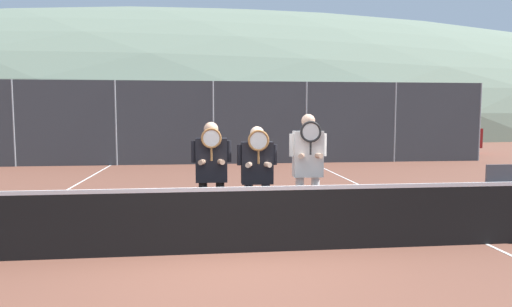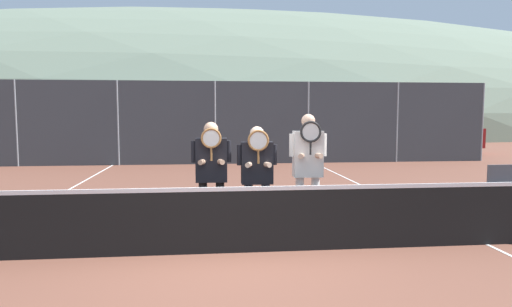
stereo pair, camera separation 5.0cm
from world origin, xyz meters
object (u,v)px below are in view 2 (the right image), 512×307
car_center (316,135)px  car_right_of_center (428,133)px  player_center_left (257,170)px  player_leftmost (211,168)px  car_left_of_center (190,136)px  player_center_right (308,163)px  car_far_left (60,136)px

car_center → car_right_of_center: 5.37m
player_center_left → car_center: 13.22m
player_leftmost → car_center: size_ratio=0.37×
player_leftmost → car_left_of_center: size_ratio=0.37×
player_center_right → car_right_of_center: size_ratio=0.41×
player_center_left → car_center: (3.95, 12.61, -0.10)m
player_leftmost → car_center: car_center is taller
player_center_left → car_right_of_center: (9.31, 13.07, -0.05)m
player_center_right → car_center: bearing=75.9°
player_center_left → car_center: size_ratio=0.35×
player_leftmost → car_right_of_center: bearing=52.5°
player_leftmost → player_center_left: player_leftmost is taller
car_left_of_center → player_center_left: bearing=-83.4°
car_far_left → car_right_of_center: (16.11, 0.30, 0.03)m
car_far_left → car_right_of_center: 16.11m
car_center → player_leftmost: bearing=-110.3°
player_center_left → car_far_left: size_ratio=0.38×
car_center → car_right_of_center: car_right_of_center is taller
car_left_of_center → car_center: car_center is taller
player_center_right → car_right_of_center: 15.56m
player_center_left → car_left_of_center: car_left_of_center is taller
player_center_left → car_center: car_center is taller
car_right_of_center → car_center: bearing=-175.1°
car_right_of_center → player_leftmost: bearing=-127.5°
player_center_right → car_far_left: player_center_right is taller
car_right_of_center → car_left_of_center: bearing=-179.6°
player_center_right → car_left_of_center: bearing=100.1°
player_center_right → car_left_of_center: 13.15m
player_center_right → car_right_of_center: (8.51, 13.03, -0.15)m
player_center_left → player_leftmost: bearing=175.3°
car_left_of_center → car_center: (5.46, -0.38, 0.02)m
player_center_right → car_far_left: 14.83m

